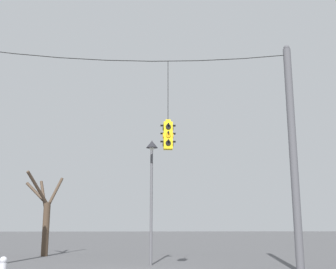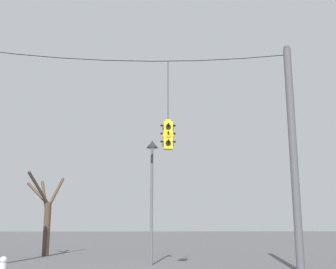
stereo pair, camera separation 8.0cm
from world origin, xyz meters
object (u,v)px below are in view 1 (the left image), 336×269
traffic_light_near_right_pole (168,135)px  street_lamp (152,170)px  utility_pole_right (293,153)px  fire_hydrant (3,269)px  bare_tree (45,215)px

traffic_light_near_right_pole → street_lamp: 2.97m
street_lamp → utility_pole_right: bearing=-26.9°
street_lamp → fire_hydrant: 7.65m
fire_hydrant → bare_tree: bearing=97.0°
bare_tree → fire_hydrant: (1.34, -10.95, -1.85)m
bare_tree → street_lamp: bearing=-45.6°
bare_tree → fire_hydrant: bearing=-83.0°
traffic_light_near_right_pole → bare_tree: traffic_light_near_right_pole is taller
traffic_light_near_right_pole → utility_pole_right: bearing=0.0°
street_lamp → fire_hydrant: bearing=-132.2°
bare_tree → fire_hydrant: 11.19m
traffic_light_near_right_pole → street_lamp: traffic_light_near_right_pole is taller
street_lamp → bare_tree: bearing=134.4°
traffic_light_near_right_pole → bare_tree: (-6.42, 8.71, -2.81)m
fire_hydrant → utility_pole_right: bearing=12.8°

